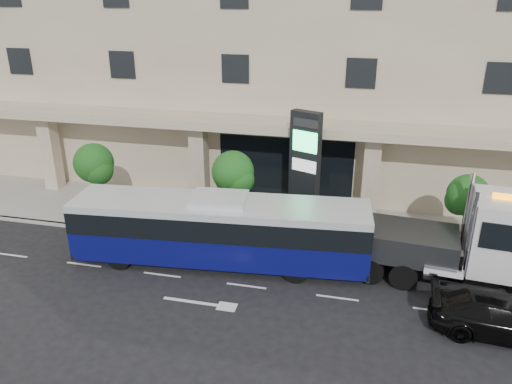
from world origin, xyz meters
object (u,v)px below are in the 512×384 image
tow_truck (471,245)px  black_sedan (503,317)px  city_bus (220,229)px  signage_pylon (304,171)px

tow_truck → black_sedan: (0.82, -3.29, -1.23)m
city_bus → tow_truck: 11.13m
tow_truck → signage_pylon: bearing=159.2°
tow_truck → signage_pylon: 8.84m
city_bus → black_sedan: 12.28m
city_bus → signage_pylon: size_ratio=2.19×
city_bus → tow_truck: tow_truck is taller
city_bus → signage_pylon: 5.78m
city_bus → tow_truck: size_ratio=1.30×
city_bus → tow_truck: (11.11, 0.58, 0.23)m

